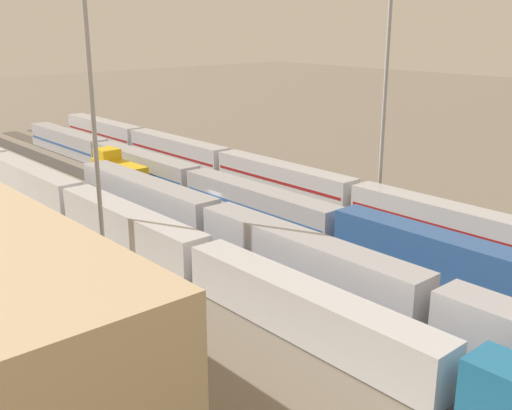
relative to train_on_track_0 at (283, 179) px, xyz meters
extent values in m
plane|color=#756B5B|center=(-0.51, 12.50, -2.00)|extent=(400.00, 400.00, 0.00)
cube|color=#4C443D|center=(-0.51, 0.00, -1.94)|extent=(140.00, 2.80, 0.12)
cube|color=#4C443D|center=(-0.51, 5.00, -1.94)|extent=(140.00, 2.80, 0.12)
cube|color=#4C443D|center=(-0.51, 10.00, -1.94)|extent=(140.00, 2.80, 0.12)
cube|color=#3D3833|center=(-0.51, 15.00, -1.94)|extent=(140.00, 2.80, 0.12)
cube|color=#3D3833|center=(-0.51, 20.00, -1.94)|extent=(140.00, 2.80, 0.12)
cube|color=#4C443D|center=(-0.51, 25.00, -1.94)|extent=(140.00, 2.80, 0.12)
cube|color=#B7BABF|center=(-24.20, 0.00, 0.02)|extent=(23.00, 3.00, 3.80)
cube|color=maroon|center=(-24.20, 0.00, -0.10)|extent=(22.40, 3.06, 0.36)
cube|color=#B7BABF|center=(0.00, 0.00, 0.02)|extent=(23.00, 3.00, 3.80)
cube|color=maroon|center=(0.00, 0.00, -0.10)|extent=(22.40, 3.06, 0.36)
cube|color=#B7BABF|center=(24.20, 0.00, 0.02)|extent=(23.00, 3.00, 3.80)
cube|color=maroon|center=(24.20, 0.00, -0.38)|extent=(22.40, 3.06, 0.36)
cube|color=#B7BABF|center=(48.40, 0.00, 0.02)|extent=(23.00, 3.00, 3.80)
cube|color=maroon|center=(48.40, 0.00, -0.41)|extent=(22.40, 3.06, 0.36)
cube|color=#A8AAB2|center=(-23.29, 20.00, 0.62)|extent=(23.00, 3.00, 5.00)
cube|color=#A8AAB2|center=(0.91, 20.00, 0.62)|extent=(23.00, 3.00, 5.00)
cube|color=silver|center=(-28.35, 25.00, 0.02)|extent=(23.00, 3.00, 3.80)
cube|color=silver|center=(-4.15, 25.00, 0.02)|extent=(23.00, 3.00, 3.80)
cube|color=silver|center=(20.05, 25.00, 0.02)|extent=(23.00, 3.00, 3.80)
cube|color=gold|center=(15.66, 15.00, -0.08)|extent=(10.00, 3.00, 3.60)
cube|color=gold|center=(18.66, 15.00, 2.42)|extent=(3.00, 2.70, 1.40)
cube|color=#285193|center=(-28.06, 10.00, 0.32)|extent=(18.00, 3.00, 4.40)
cube|color=#A8AAB2|center=(-6.36, 10.00, 0.02)|extent=(23.00, 3.00, 3.80)
cube|color=#285193|center=(-6.36, 10.00, -0.17)|extent=(22.40, 3.06, 0.36)
cube|color=#A8AAB2|center=(17.84, 10.00, 0.02)|extent=(23.00, 3.00, 3.80)
cube|color=#285193|center=(17.84, 10.00, -0.13)|extent=(22.40, 3.06, 0.36)
cube|color=#A8AAB2|center=(42.04, 10.00, 0.02)|extent=(23.00, 3.00, 3.80)
cube|color=#285193|center=(42.04, 10.00, -0.29)|extent=(22.40, 3.06, 0.36)
cylinder|color=#9EA0A5|center=(-12.98, -3.24, 11.19)|extent=(0.44, 0.44, 26.38)
cylinder|color=#9EA0A5|center=(-4.11, 27.93, 13.55)|extent=(0.44, 0.44, 31.11)
camera|label=1|loc=(-55.29, 53.32, 19.54)|focal=42.85mm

